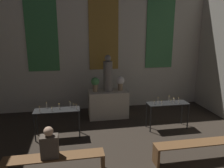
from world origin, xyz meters
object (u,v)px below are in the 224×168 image
object	(u,v)px
flower_vase_left	(95,83)
flower_vase_right	(120,82)
candle_rack_right	(168,106)
pew_back_left	(55,161)
pew_back_right	(197,147)
altar	(108,104)
candle_rack_left	(57,114)
statue	(108,75)
person_seated	(49,144)

from	to	relation	value
flower_vase_left	flower_vase_right	bearing A→B (deg)	0.00
candle_rack_right	pew_back_left	xyz separation A→B (m)	(-3.34, -1.82, -0.38)
flower_vase_left	pew_back_right	bearing A→B (deg)	-55.81
altar	pew_back_left	distance (m)	3.50
pew_back_right	pew_back_left	bearing A→B (deg)	180.00
flower_vase_left	candle_rack_left	xyz separation A→B (m)	(-1.24, -1.27, -0.54)
altar	statue	world-z (taller)	statue
pew_back_left	pew_back_right	bearing A→B (deg)	0.00
candle_rack_left	person_seated	bearing A→B (deg)	-91.36
candle_rack_left	statue	bearing A→B (deg)	37.02
flower_vase_right	person_seated	distance (m)	3.81
altar	pew_back_left	xyz separation A→B (m)	(-1.65, -3.09, -0.14)
flower_vase_left	person_seated	bearing A→B (deg)	-112.54
flower_vase_left	person_seated	distance (m)	3.38
statue	pew_back_right	size ratio (longest dim) A/B	0.60
candle_rack_left	candle_rack_right	size ratio (longest dim) A/B	1.00
person_seated	statue	bearing A→B (deg)	60.77
pew_back_left	person_seated	distance (m)	0.42
flower_vase_right	person_seated	size ratio (longest dim) A/B	0.74
statue	candle_rack_right	world-z (taller)	statue
flower_vase_right	statue	bearing A→B (deg)	-180.00
altar	candle_rack_right	xyz separation A→B (m)	(1.69, -1.27, 0.24)
flower_vase_right	pew_back_left	size ratio (longest dim) A/B	0.24
candle_rack_left	person_seated	xyz separation A→B (m)	(-0.04, -1.82, 0.04)
candle_rack_left	person_seated	size ratio (longest dim) A/B	1.90
pew_back_left	person_seated	world-z (taller)	person_seated
pew_back_left	person_seated	size ratio (longest dim) A/B	3.12
statue	pew_back_right	distance (m)	3.70
pew_back_left	candle_rack_right	bearing A→B (deg)	28.53
flower_vase_right	person_seated	bearing A→B (deg)	-125.15
flower_vase_left	pew_back_left	world-z (taller)	flower_vase_left
flower_vase_left	flower_vase_right	xyz separation A→B (m)	(0.89, 0.00, 0.00)
flower_vase_left	pew_back_right	world-z (taller)	flower_vase_left
candle_rack_right	person_seated	bearing A→B (deg)	-152.01
person_seated	pew_back_left	bearing A→B (deg)	0.00
candle_rack_left	candle_rack_right	distance (m)	3.37
candle_rack_right	pew_back_right	bearing A→B (deg)	-91.13
flower_vase_left	candle_rack_right	bearing A→B (deg)	-30.81
statue	candle_rack_left	world-z (taller)	statue
altar	pew_back_left	bearing A→B (deg)	-118.14
candle_rack_left	person_seated	world-z (taller)	person_seated
altar	statue	xyz separation A→B (m)	(0.00, -0.00, 1.06)
candle_rack_left	pew_back_right	world-z (taller)	candle_rack_left
candle_rack_right	altar	bearing A→B (deg)	142.98
flower_vase_right	pew_back_right	xyz separation A→B (m)	(1.21, -3.09, -0.92)
flower_vase_left	pew_back_right	size ratio (longest dim) A/B	0.24
altar	person_seated	size ratio (longest dim) A/B	2.02
pew_back_right	person_seated	size ratio (longest dim) A/B	3.12
pew_back_left	person_seated	xyz separation A→B (m)	(-0.08, 0.00, 0.42)
statue	flower_vase_left	bearing A→B (deg)	180.00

